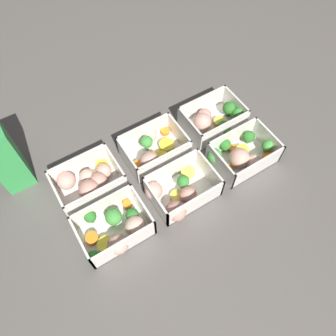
{
  "coord_description": "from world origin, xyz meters",
  "views": [
    {
      "loc": [
        -0.22,
        -0.35,
        0.71
      ],
      "look_at": [
        0.0,
        0.0,
        0.02
      ],
      "focal_mm": 35.0,
      "sensor_mm": 36.0,
      "label": 1
    }
  ],
  "objects_px": {
    "container_near_left": "(117,229)",
    "container_far_right": "(215,119)",
    "container_near_center": "(178,193)",
    "juice_carton": "(4,158)",
    "container_far_left": "(88,181)",
    "container_near_right": "(241,154)",
    "container_far_center": "(154,150)"
  },
  "relations": [
    {
      "from": "container_far_center",
      "to": "juice_carton",
      "type": "distance_m",
      "value": 0.35
    },
    {
      "from": "container_near_center",
      "to": "juice_carton",
      "type": "relative_size",
      "value": 0.84
    },
    {
      "from": "container_near_right",
      "to": "container_far_center",
      "type": "bearing_deg",
      "value": 144.78
    },
    {
      "from": "container_near_right",
      "to": "container_far_right",
      "type": "height_order",
      "value": "same"
    },
    {
      "from": "container_near_center",
      "to": "container_far_right",
      "type": "distance_m",
      "value": 0.25
    },
    {
      "from": "container_near_center",
      "to": "juice_carton",
      "type": "height_order",
      "value": "juice_carton"
    },
    {
      "from": "container_near_left",
      "to": "container_far_center",
      "type": "bearing_deg",
      "value": 38.17
    },
    {
      "from": "container_near_left",
      "to": "container_far_left",
      "type": "bearing_deg",
      "value": 91.0
    },
    {
      "from": "container_near_left",
      "to": "container_far_center",
      "type": "xyz_separation_m",
      "value": [
        0.18,
        0.14,
        -0.0
      ]
    },
    {
      "from": "container_far_left",
      "to": "juice_carton",
      "type": "bearing_deg",
      "value": 141.35
    },
    {
      "from": "container_far_left",
      "to": "container_far_center",
      "type": "xyz_separation_m",
      "value": [
        0.18,
        -0.0,
        -0.0
      ]
    },
    {
      "from": "container_near_center",
      "to": "juice_carton",
      "type": "bearing_deg",
      "value": 140.51
    },
    {
      "from": "container_near_center",
      "to": "container_far_center",
      "type": "height_order",
      "value": "same"
    },
    {
      "from": "container_far_center",
      "to": "juice_carton",
      "type": "relative_size",
      "value": 0.79
    },
    {
      "from": "container_near_center",
      "to": "container_far_left",
      "type": "relative_size",
      "value": 1.1
    },
    {
      "from": "container_near_right",
      "to": "juice_carton",
      "type": "height_order",
      "value": "juice_carton"
    },
    {
      "from": "juice_carton",
      "to": "container_far_center",
      "type": "bearing_deg",
      "value": -19.86
    },
    {
      "from": "container_far_center",
      "to": "container_far_right",
      "type": "xyz_separation_m",
      "value": [
        0.19,
        -0.0,
        0.0
      ]
    },
    {
      "from": "container_far_right",
      "to": "juice_carton",
      "type": "distance_m",
      "value": 0.53
    },
    {
      "from": "container_near_center",
      "to": "container_near_right",
      "type": "xyz_separation_m",
      "value": [
        0.2,
        0.01,
        0.0
      ]
    },
    {
      "from": "container_near_left",
      "to": "container_far_right",
      "type": "xyz_separation_m",
      "value": [
        0.37,
        0.14,
        -0.0
      ]
    },
    {
      "from": "container_far_left",
      "to": "container_far_center",
      "type": "relative_size",
      "value": 0.97
    },
    {
      "from": "container_near_left",
      "to": "container_near_right",
      "type": "distance_m",
      "value": 0.36
    },
    {
      "from": "container_far_left",
      "to": "juice_carton",
      "type": "xyz_separation_m",
      "value": [
        -0.14,
        0.11,
        0.07
      ]
    },
    {
      "from": "container_near_left",
      "to": "container_far_right",
      "type": "relative_size",
      "value": 0.97
    },
    {
      "from": "container_near_left",
      "to": "container_near_right",
      "type": "relative_size",
      "value": 0.96
    },
    {
      "from": "container_near_left",
      "to": "container_near_center",
      "type": "bearing_deg",
      "value": 0.97
    },
    {
      "from": "container_near_left",
      "to": "juice_carton",
      "type": "distance_m",
      "value": 0.3
    },
    {
      "from": "container_near_right",
      "to": "container_far_right",
      "type": "xyz_separation_m",
      "value": [
        0.01,
        0.13,
        -0.0
      ]
    },
    {
      "from": "container_near_center",
      "to": "container_far_center",
      "type": "distance_m",
      "value": 0.14
    },
    {
      "from": "container_near_center",
      "to": "juice_carton",
      "type": "distance_m",
      "value": 0.4
    },
    {
      "from": "container_far_left",
      "to": "container_near_center",
      "type": "bearing_deg",
      "value": -40.18
    }
  ]
}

